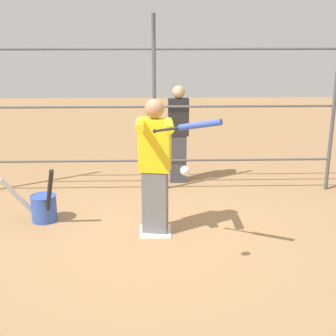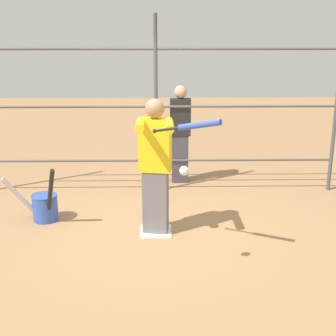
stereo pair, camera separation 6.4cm
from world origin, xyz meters
The scene contains 8 objects.
ground_plane centered at (0.00, 0.00, 0.00)m, with size 24.00×24.00×0.00m, color #9E754C.
home_plate centered at (0.00, 0.00, 0.01)m, with size 0.40×0.40×0.02m.
fence_backstop centered at (0.00, -1.60, 1.37)m, with size 5.67×0.06×2.75m.
batter centered at (0.00, 0.02, 0.94)m, with size 0.44×0.64×1.73m.
baseball_bat_swinging centered at (-0.41, 0.74, 1.56)m, with size 0.72×0.51×0.25m.
softball_in_flight centered at (-0.30, 1.08, 1.17)m, with size 0.10×0.10×0.10m.
bat_bucket centered at (1.53, -0.41, 0.21)m, with size 0.78×0.55×0.83m.
bystander_behind_fence centered at (-0.40, -2.07, 0.86)m, with size 0.34×0.21×1.64m.
Camera 1 is at (0.01, 5.57, 2.56)m, focal length 50.00 mm.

